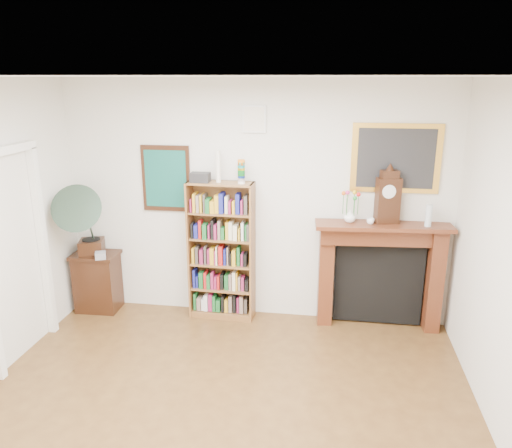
{
  "coord_description": "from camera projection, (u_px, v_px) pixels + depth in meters",
  "views": [
    {
      "loc": [
        0.88,
        -3.05,
        2.8
      ],
      "look_at": [
        0.16,
        1.6,
        1.4
      ],
      "focal_mm": 35.0,
      "sensor_mm": 36.0,
      "label": 1
    }
  ],
  "objects": [
    {
      "name": "cd_stack",
      "position": [
        100.0,
        255.0,
        5.88
      ],
      "size": [
        0.16,
        0.16,
        0.08
      ],
      "primitive_type": "cube",
      "rotation": [
        0.0,
        0.0,
        0.42
      ],
      "color": "#A8A8B4",
      "rests_on": "side_cabinet"
    },
    {
      "name": "gramophone",
      "position": [
        82.0,
        216.0,
        5.78
      ],
      "size": [
        0.72,
        0.82,
        0.91
      ],
      "rotation": [
        0.0,
        0.0,
        0.29
      ],
      "color": "black",
      "rests_on": "side_cabinet"
    },
    {
      "name": "teacup",
      "position": [
        370.0,
        221.0,
        5.44
      ],
      "size": [
        0.1,
        0.1,
        0.06
      ],
      "primitive_type": "imported",
      "rotation": [
        0.0,
        0.0,
        0.3
      ],
      "color": "white",
      "rests_on": "fireplace"
    },
    {
      "name": "door_casing",
      "position": [
        14.0,
        239.0,
        4.92
      ],
      "size": [
        0.08,
        1.02,
        2.17
      ],
      "color": "white",
      "rests_on": "left_wall"
    },
    {
      "name": "fireplace",
      "position": [
        380.0,
        265.0,
        5.66
      ],
      "size": [
        1.51,
        0.46,
        1.25
      ],
      "rotation": [
        0.0,
        0.0,
        0.08
      ],
      "color": "#4A1E11",
      "rests_on": "floor"
    },
    {
      "name": "flower_vase",
      "position": [
        350.0,
        216.0,
        5.5
      ],
      "size": [
        0.16,
        0.16,
        0.14
      ],
      "primitive_type": "imported",
      "rotation": [
        0.0,
        0.0,
        -0.2
      ],
      "color": "white",
      "rests_on": "fireplace"
    },
    {
      "name": "bottle_left",
      "position": [
        429.0,
        216.0,
        5.33
      ],
      "size": [
        0.07,
        0.07,
        0.24
      ],
      "primitive_type": "cylinder",
      "color": "silver",
      "rests_on": "fireplace"
    },
    {
      "name": "room",
      "position": [
        198.0,
        289.0,
        3.42
      ],
      "size": [
        4.51,
        5.01,
        2.81
      ],
      "color": "#4D3017",
      "rests_on": "ground"
    },
    {
      "name": "side_cabinet",
      "position": [
        98.0,
        282.0,
        6.16
      ],
      "size": [
        0.55,
        0.41,
        0.74
      ],
      "primitive_type": "cube",
      "rotation": [
        0.0,
        0.0,
        0.03
      ],
      "color": "black",
      "rests_on": "floor"
    },
    {
      "name": "mantel_clock",
      "position": [
        388.0,
        198.0,
        5.41
      ],
      "size": [
        0.28,
        0.2,
        0.58
      ],
      "rotation": [
        0.0,
        0.0,
        0.26
      ],
      "color": "black",
      "rests_on": "fireplace"
    },
    {
      "name": "bottle_right",
      "position": [
        429.0,
        217.0,
        5.36
      ],
      "size": [
        0.06,
        0.06,
        0.2
      ],
      "primitive_type": "cylinder",
      "color": "silver",
      "rests_on": "fireplace"
    },
    {
      "name": "teal_poster",
      "position": [
        166.0,
        179.0,
        5.85
      ],
      "size": [
        0.58,
        0.04,
        0.78
      ],
      "color": "black",
      "rests_on": "back_wall"
    },
    {
      "name": "small_picture",
      "position": [
        254.0,
        119.0,
        5.5
      ],
      "size": [
        0.26,
        0.04,
        0.3
      ],
      "color": "white",
      "rests_on": "back_wall"
    },
    {
      "name": "gilt_painting",
      "position": [
        396.0,
        158.0,
        5.38
      ],
      "size": [
        0.95,
        0.04,
        0.75
      ],
      "color": "gold",
      "rests_on": "back_wall"
    },
    {
      "name": "bookshelf",
      "position": [
        221.0,
        244.0,
        5.83
      ],
      "size": [
        0.77,
        0.3,
        1.9
      ],
      "rotation": [
        0.0,
        0.0,
        -0.04
      ],
      "color": "brown",
      "rests_on": "floor"
    }
  ]
}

